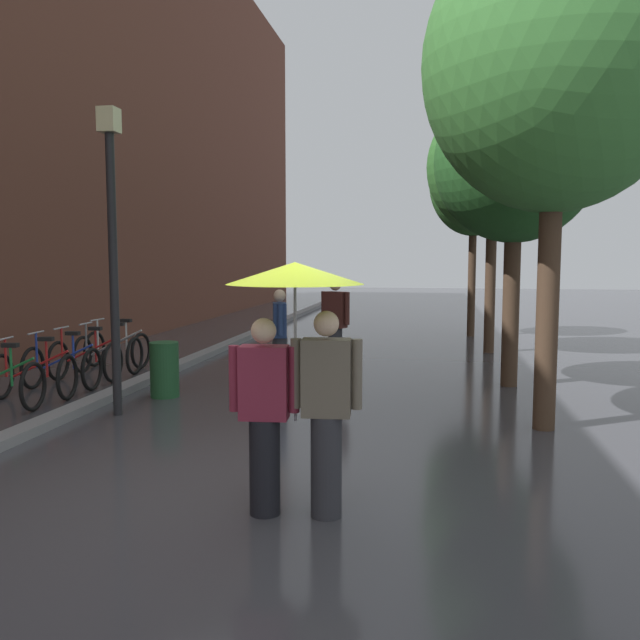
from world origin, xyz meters
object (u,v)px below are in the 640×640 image
object	(u,v)px
street_tree_0	(556,64)
parked_bicycle_5	(117,348)
pedestrian_walking_midground	(280,335)
parked_bicycle_2	(62,367)
litter_bin	(165,369)
street_tree_1	(515,162)
parked_bicycle_3	(85,360)
couple_under_umbrella	(295,348)
parked_bicycle_4	(108,354)
street_tree_3	(474,183)
parked_bicycle_1	(34,375)
street_tree_2	(493,167)
street_lamp_post	(113,238)
pedestrian_walking_far	(335,326)

from	to	relation	value
street_tree_0	parked_bicycle_5	xyz separation A→B (m)	(-7.45, 3.31, -4.07)
street_tree_0	pedestrian_walking_midground	distance (m)	5.90
parked_bicycle_2	litter_bin	xyz separation A→B (m)	(1.85, -0.21, 0.05)
street_tree_1	parked_bicycle_3	distance (m)	7.97
street_tree_0	couple_under_umbrella	world-z (taller)	street_tree_0
parked_bicycle_4	couple_under_umbrella	distance (m)	7.60
street_tree_3	litter_bin	world-z (taller)	street_tree_3
street_tree_1	litter_bin	distance (m)	6.52
street_tree_0	parked_bicycle_3	distance (m)	8.58
street_tree_1	parked_bicycle_2	bearing A→B (deg)	-167.63
parked_bicycle_4	pedestrian_walking_midground	world-z (taller)	pedestrian_walking_midground
parked_bicycle_3	street_tree_3	bearing A→B (deg)	48.00
street_tree_0	street_tree_1	world-z (taller)	street_tree_0
parked_bicycle_2	parked_bicycle_4	bearing A→B (deg)	88.61
street_tree_1	parked_bicycle_2	xyz separation A→B (m)	(-7.20, -1.58, -3.31)
couple_under_umbrella	parked_bicycle_1	bearing A→B (deg)	143.06
parked_bicycle_5	couple_under_umbrella	distance (m)	8.23
parked_bicycle_4	litter_bin	size ratio (longest dim) A/B	1.29
street_tree_2	parked_bicycle_3	world-z (taller)	street_tree_2
street_lamp_post	pedestrian_walking_midground	xyz separation A→B (m)	(1.65, 2.65, -1.60)
parked_bicycle_4	pedestrian_walking_far	xyz separation A→B (m)	(4.14, 0.62, 0.52)
street_tree_3	litter_bin	distance (m)	10.71
street_tree_1	parked_bicycle_5	distance (m)	8.07
parked_bicycle_1	pedestrian_walking_far	world-z (taller)	pedestrian_walking_far
street_tree_2	pedestrian_walking_far	xyz separation A→B (m)	(-3.02, -3.34, -3.23)
street_tree_2	street_lamp_post	size ratio (longest dim) A/B	1.38
street_tree_1	street_tree_2	world-z (taller)	street_tree_2
street_tree_2	parked_bicycle_5	xyz separation A→B (m)	(-7.32, -3.29, -3.75)
parked_bicycle_1	street_tree_0	bearing A→B (deg)	-3.33
parked_bicycle_3	litter_bin	bearing A→B (deg)	-26.42
litter_bin	couple_under_umbrella	bearing A→B (deg)	-54.62
street_tree_0	pedestrian_walking_far	distance (m)	5.75
street_tree_0	parked_bicycle_4	distance (m)	8.75
parked_bicycle_4	couple_under_umbrella	world-z (taller)	couple_under_umbrella
parked_bicycle_2	street_tree_3	bearing A→B (deg)	50.49
street_tree_1	parked_bicycle_3	world-z (taller)	street_tree_1
couple_under_umbrella	street_tree_1	bearing A→B (deg)	68.03
street_tree_1	street_tree_2	size ratio (longest dim) A/B	0.89
parked_bicycle_1	pedestrian_walking_midground	distance (m)	3.91
street_lamp_post	street_tree_0	bearing A→B (deg)	2.42
pedestrian_walking_midground	pedestrian_walking_far	world-z (taller)	pedestrian_walking_far
parked_bicycle_3	street_lamp_post	world-z (taller)	street_lamp_post
pedestrian_walking_midground	pedestrian_walking_far	size ratio (longest dim) A/B	0.91
parked_bicycle_2	parked_bicycle_4	xyz separation A→B (m)	(0.04, 1.47, 0.00)
street_tree_2	parked_bicycle_2	world-z (taller)	street_tree_2
street_tree_0	pedestrian_walking_far	xyz separation A→B (m)	(-3.14, 3.26, -3.55)
parked_bicycle_4	street_tree_2	bearing A→B (deg)	28.93
street_tree_0	street_tree_2	xyz separation A→B (m)	(-0.13, 6.60, -0.32)
street_tree_2	pedestrian_walking_midground	distance (m)	6.58
street_tree_2	parked_bicycle_5	distance (m)	8.86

